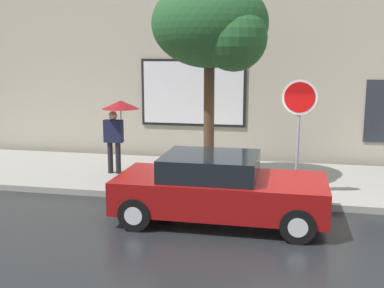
{
  "coord_description": "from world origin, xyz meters",
  "views": [
    {
      "loc": [
        0.38,
        -9.13,
        3.3
      ],
      "look_at": [
        -1.91,
        1.8,
        1.2
      ],
      "focal_mm": 44.61,
      "sensor_mm": 36.0,
      "label": 1
    }
  ],
  "objects_px": {
    "street_tree": "(214,28)",
    "stop_sign": "(299,115)",
    "pedestrian_with_umbrella": "(118,116)",
    "parked_car": "(218,189)"
  },
  "relations": [
    {
      "from": "pedestrian_with_umbrella",
      "to": "stop_sign",
      "type": "xyz_separation_m",
      "value": [
        4.63,
        -1.25,
        0.29
      ]
    },
    {
      "from": "parked_car",
      "to": "pedestrian_with_umbrella",
      "type": "relative_size",
      "value": 2.09
    },
    {
      "from": "parked_car",
      "to": "stop_sign",
      "type": "xyz_separation_m",
      "value": [
        1.53,
        1.5,
        1.33
      ]
    },
    {
      "from": "parked_car",
      "to": "pedestrian_with_umbrella",
      "type": "distance_m",
      "value": 4.27
    },
    {
      "from": "parked_car",
      "to": "street_tree",
      "type": "height_order",
      "value": "street_tree"
    },
    {
      "from": "stop_sign",
      "to": "pedestrian_with_umbrella",
      "type": "bearing_deg",
      "value": 164.86
    },
    {
      "from": "street_tree",
      "to": "stop_sign",
      "type": "distance_m",
      "value": 2.83
    },
    {
      "from": "street_tree",
      "to": "parked_car",
      "type": "bearing_deg",
      "value": -77.99
    },
    {
      "from": "parked_car",
      "to": "street_tree",
      "type": "bearing_deg",
      "value": 102.01
    },
    {
      "from": "street_tree",
      "to": "stop_sign",
      "type": "bearing_deg",
      "value": -18.02
    }
  ]
}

